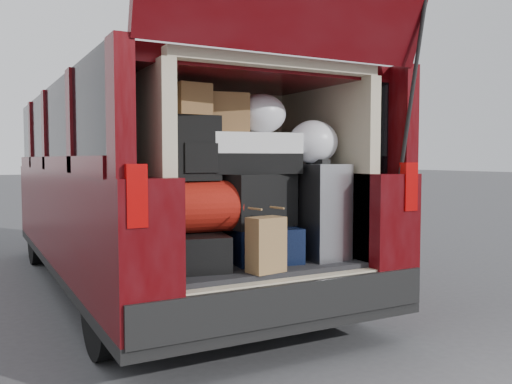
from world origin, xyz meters
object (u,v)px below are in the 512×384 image
black_hardshell (191,250)px  silver_roller (318,211)px  backpack (196,148)px  twotone_duffel (253,153)px  kraft_bag (266,245)px  black_soft_case (256,200)px  red_duffel (198,207)px  navy_hardshell (260,243)px

black_hardshell → silver_roller: 0.87m
backpack → twotone_duffel: backpack is taller
kraft_bag → black_soft_case: bearing=61.3°
kraft_bag → red_duffel: red_duffel is taller
black_soft_case → twotone_duffel: (-0.01, 0.04, 0.29)m
kraft_bag → navy_hardshell: bearing=57.0°
silver_roller → kraft_bag: size_ratio=1.94×
black_hardshell → red_duffel: (0.04, 0.00, 0.26)m
silver_roller → navy_hardshell: bearing=162.6°
navy_hardshell → backpack: 0.74m
black_hardshell → kraft_bag: size_ratio=1.63×
navy_hardshell → black_soft_case: 0.28m
kraft_bag → twotone_duffel: size_ratio=0.56×
twotone_duffel → black_soft_case: bearing=-71.5°
black_soft_case → backpack: size_ratio=1.20×
kraft_bag → black_soft_case: size_ratio=0.68×
black_soft_case → navy_hardshell: bearing=13.6°
silver_roller → black_soft_case: silver_roller is taller
silver_roller → red_duffel: bearing=172.6°
navy_hardshell → red_duffel: bearing=-168.9°
silver_roller → backpack: (-0.80, 0.11, 0.40)m
silver_roller → black_soft_case: bearing=166.3°
backpack → red_duffel: bearing=-85.7°
black_hardshell → silver_roller: (0.84, -0.09, 0.20)m
backpack → kraft_bag: bearing=-47.7°
silver_roller → backpack: bearing=171.3°
navy_hardshell → silver_roller: (0.37, -0.11, 0.20)m
silver_roller → kraft_bag: bearing=-156.2°
backpack → navy_hardshell: bearing=3.1°
kraft_bag → backpack: 0.71m
twotone_duffel → kraft_bag: bearing=-98.6°
navy_hardshell → twotone_duffel: 0.57m
navy_hardshell → silver_roller: size_ratio=0.82×
navy_hardshell → twotone_duffel: size_ratio=0.88×
silver_roller → kraft_bag: silver_roller is taller
black_soft_case → twotone_duffel: 0.30m
kraft_bag → backpack: (-0.28, 0.35, 0.55)m
navy_hardshell → twotone_duffel: twotone_duffel is taller
silver_roller → black_soft_case: 0.42m
kraft_bag → black_hardshell: bearing=125.0°
kraft_bag → backpack: backpack is taller
black_hardshell → twotone_duffel: size_ratio=0.91×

